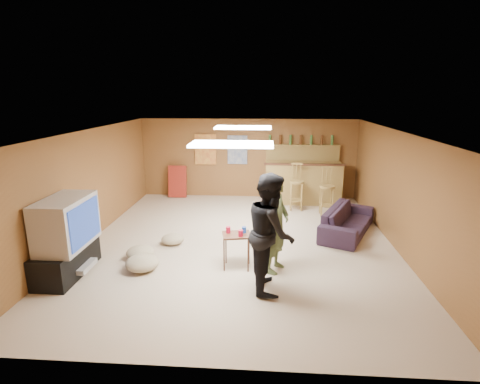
# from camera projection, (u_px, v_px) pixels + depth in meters

# --- Properties ---
(ground) EXTENTS (7.00, 7.00, 0.00)m
(ground) POSITION_uv_depth(u_px,v_px,m) (239.00, 243.00, 7.43)
(ground) COLOR #B8A48C
(ground) RESTS_ON ground
(ceiling) EXTENTS (6.00, 7.00, 0.02)m
(ceiling) POSITION_uv_depth(u_px,v_px,m) (239.00, 132.00, 6.86)
(ceiling) COLOR silver
(ceiling) RESTS_ON ground
(wall_back) EXTENTS (6.00, 0.02, 2.20)m
(wall_back) POSITION_uv_depth(u_px,v_px,m) (248.00, 159.00, 10.52)
(wall_back) COLOR brown
(wall_back) RESTS_ON ground
(wall_front) EXTENTS (6.00, 0.02, 2.20)m
(wall_front) POSITION_uv_depth(u_px,v_px,m) (215.00, 276.00, 3.77)
(wall_front) COLOR brown
(wall_front) RESTS_ON ground
(wall_left) EXTENTS (0.02, 7.00, 2.20)m
(wall_left) POSITION_uv_depth(u_px,v_px,m) (87.00, 187.00, 7.35)
(wall_left) COLOR brown
(wall_left) RESTS_ON ground
(wall_right) EXTENTS (0.02, 7.00, 2.20)m
(wall_right) POSITION_uv_depth(u_px,v_px,m) (400.00, 192.00, 6.95)
(wall_right) COLOR brown
(wall_right) RESTS_ON ground
(tv_stand) EXTENTS (0.55, 1.30, 0.50)m
(tv_stand) POSITION_uv_depth(u_px,v_px,m) (67.00, 260.00, 6.10)
(tv_stand) COLOR black
(tv_stand) RESTS_ON ground
(dvd_box) EXTENTS (0.35, 0.50, 0.08)m
(dvd_box) POSITION_uv_depth(u_px,v_px,m) (80.00, 266.00, 6.11)
(dvd_box) COLOR #B2B2B7
(dvd_box) RESTS_ON tv_stand
(tv_body) EXTENTS (0.60, 1.10, 0.80)m
(tv_body) POSITION_uv_depth(u_px,v_px,m) (66.00, 223.00, 5.93)
(tv_body) COLOR #B2B2B7
(tv_body) RESTS_ON tv_stand
(tv_screen) EXTENTS (0.02, 0.95, 0.65)m
(tv_screen) POSITION_uv_depth(u_px,v_px,m) (85.00, 223.00, 5.91)
(tv_screen) COLOR navy
(tv_screen) RESTS_ON tv_body
(bar_counter) EXTENTS (2.00, 0.60, 1.10)m
(bar_counter) POSITION_uv_depth(u_px,v_px,m) (303.00, 183.00, 10.03)
(bar_counter) COLOR olive
(bar_counter) RESTS_ON ground
(bar_lip) EXTENTS (2.10, 0.12, 0.05)m
(bar_lip) POSITION_uv_depth(u_px,v_px,m) (305.00, 164.00, 9.65)
(bar_lip) COLOR #3E2013
(bar_lip) RESTS_ON bar_counter
(bar_shelf) EXTENTS (2.00, 0.18, 0.05)m
(bar_shelf) POSITION_uv_depth(u_px,v_px,m) (303.00, 145.00, 10.22)
(bar_shelf) COLOR olive
(bar_shelf) RESTS_ON bar_backing
(bar_backing) EXTENTS (2.00, 0.14, 0.60)m
(bar_backing) POSITION_uv_depth(u_px,v_px,m) (302.00, 156.00, 10.32)
(bar_backing) COLOR olive
(bar_backing) RESTS_ON bar_counter
(poster_left) EXTENTS (0.60, 0.03, 0.85)m
(poster_left) POSITION_uv_depth(u_px,v_px,m) (206.00, 149.00, 10.50)
(poster_left) COLOR #BF3F26
(poster_left) RESTS_ON wall_back
(poster_right) EXTENTS (0.55, 0.03, 0.80)m
(poster_right) POSITION_uv_depth(u_px,v_px,m) (237.00, 150.00, 10.44)
(poster_right) COLOR #334C99
(poster_right) RESTS_ON wall_back
(folding_chair_stack) EXTENTS (0.50, 0.26, 0.91)m
(folding_chair_stack) POSITION_uv_depth(u_px,v_px,m) (178.00, 181.00, 10.63)
(folding_chair_stack) COLOR maroon
(folding_chair_stack) RESTS_ON ground
(ceiling_panel_front) EXTENTS (1.20, 0.60, 0.04)m
(ceiling_panel_front) POSITION_uv_depth(u_px,v_px,m) (232.00, 144.00, 5.43)
(ceiling_panel_front) COLOR white
(ceiling_panel_front) RESTS_ON ceiling
(ceiling_panel_back) EXTENTS (1.20, 0.60, 0.04)m
(ceiling_panel_back) POSITION_uv_depth(u_px,v_px,m) (243.00, 127.00, 8.03)
(ceiling_panel_back) COLOR white
(ceiling_panel_back) RESTS_ON ceiling
(person_olive) EXTENTS (0.57, 0.69, 1.63)m
(person_olive) POSITION_uv_depth(u_px,v_px,m) (276.00, 224.00, 6.11)
(person_olive) COLOR #4B5933
(person_olive) RESTS_ON ground
(person_black) EXTENTS (0.74, 0.92, 1.79)m
(person_black) POSITION_uv_depth(u_px,v_px,m) (271.00, 232.00, 5.53)
(person_black) COLOR black
(person_black) RESTS_ON ground
(sofa) EXTENTS (1.48, 2.05, 0.56)m
(sofa) POSITION_uv_depth(u_px,v_px,m) (348.00, 221.00, 7.89)
(sofa) COLOR black
(sofa) RESTS_ON ground
(tray_table) EXTENTS (0.53, 0.45, 0.61)m
(tray_table) POSITION_uv_depth(u_px,v_px,m) (237.00, 251.00, 6.33)
(tray_table) COLOR #3E2013
(tray_table) RESTS_ON ground
(cup_red_near) EXTENTS (0.09, 0.09, 0.11)m
(cup_red_near) POSITION_uv_depth(u_px,v_px,m) (228.00, 230.00, 6.30)
(cup_red_near) COLOR #B30B28
(cup_red_near) RESTS_ON tray_table
(cup_red_far) EXTENTS (0.09, 0.09, 0.11)m
(cup_red_far) POSITION_uv_depth(u_px,v_px,m) (241.00, 233.00, 6.14)
(cup_red_far) COLOR #B30B28
(cup_red_far) RESTS_ON tray_table
(cup_blue) EXTENTS (0.10, 0.10, 0.10)m
(cup_blue) POSITION_uv_depth(u_px,v_px,m) (244.00, 230.00, 6.30)
(cup_blue) COLOR #153A96
(cup_blue) RESTS_ON tray_table
(bar_stool_left) EXTENTS (0.49, 0.49, 1.18)m
(bar_stool_left) POSITION_uv_depth(u_px,v_px,m) (296.00, 187.00, 9.42)
(bar_stool_left) COLOR olive
(bar_stool_left) RESTS_ON ground
(bar_stool_right) EXTENTS (0.52, 0.52, 1.25)m
(bar_stool_right) POSITION_uv_depth(u_px,v_px,m) (327.00, 190.00, 8.97)
(bar_stool_right) COLOR olive
(bar_stool_right) RESTS_ON ground
(cushion_near_tv) EXTENTS (0.58, 0.58, 0.22)m
(cushion_near_tv) POSITION_uv_depth(u_px,v_px,m) (140.00, 252.00, 6.73)
(cushion_near_tv) COLOR tan
(cushion_near_tv) RESTS_ON ground
(cushion_mid) EXTENTS (0.55, 0.55, 0.20)m
(cushion_mid) POSITION_uv_depth(u_px,v_px,m) (173.00, 239.00, 7.38)
(cushion_mid) COLOR tan
(cushion_mid) RESTS_ON ground
(cushion_far) EXTENTS (0.74, 0.74, 0.25)m
(cushion_far) POSITION_uv_depth(u_px,v_px,m) (142.00, 263.00, 6.28)
(cushion_far) COLOR tan
(cushion_far) RESTS_ON ground
(bottle_row) EXTENTS (1.76, 0.08, 0.26)m
(bottle_row) POSITION_uv_depth(u_px,v_px,m) (301.00, 140.00, 10.17)
(bottle_row) COLOR #3F7233
(bottle_row) RESTS_ON bar_shelf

